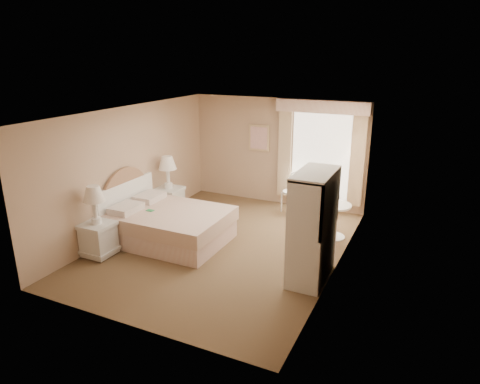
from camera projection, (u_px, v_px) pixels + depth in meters
The scene contains 9 objects.
room at pixel (224, 182), 7.68m from camera, with size 4.21×5.51×2.51m.
window at pixel (320, 153), 9.52m from camera, with size 2.05×0.22×2.51m.
framed_art at pixel (259, 138), 10.11m from camera, with size 0.52×0.04×0.62m.
bed at pixel (166, 223), 8.21m from camera, with size 2.12×1.64×1.45m.
nightstand_near at pixel (98, 230), 7.54m from camera, with size 0.53×0.53×1.28m.
nightstand_far at pixel (169, 194), 9.45m from camera, with size 0.55×0.55×1.33m.
round_table at pixel (334, 215), 8.30m from camera, with size 0.65×0.65×0.69m.
cafe_chair at pixel (294, 188), 9.70m from camera, with size 0.56×0.56×0.92m.
armoire at pixel (313, 236), 6.70m from camera, with size 0.53×1.07×1.78m.
Camera 1 is at (3.39, -6.54, 3.47)m, focal length 32.00 mm.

